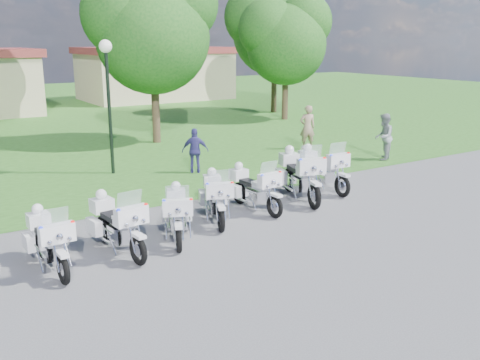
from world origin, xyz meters
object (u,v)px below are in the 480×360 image
motorcycle_2 (177,213)px  bystander_a (307,127)px  motorcycle_6 (322,168)px  motorcycle_1 (117,223)px  bystander_b (384,137)px  motorcycle_0 (48,240)px  motorcycle_3 (216,197)px  motorcycle_4 (253,188)px  motorcycle_5 (299,174)px  bystander_c (195,151)px  lamp_post (107,75)px

motorcycle_2 → bystander_a: bearing=-120.4°
motorcycle_2 → motorcycle_6: bearing=-141.5°
motorcycle_6 → motorcycle_1: bearing=14.8°
motorcycle_2 → bystander_b: size_ratio=1.13×
motorcycle_0 → motorcycle_6: motorcycle_6 is taller
motorcycle_1 → motorcycle_2: (1.51, 0.05, -0.03)m
bystander_a → motorcycle_1: bearing=51.6°
motorcycle_3 → motorcycle_4: (1.34, 0.23, -0.01)m
motorcycle_4 → motorcycle_5: bearing=-178.3°
motorcycle_0 → motorcycle_2: 3.02m
bystander_c → lamp_post: bearing=-1.9°
motorcycle_4 → motorcycle_1: bearing=8.9°
motorcycle_5 → lamp_post: bearing=-43.0°
motorcycle_5 → motorcycle_4: bearing=21.0°
motorcycle_1 → lamp_post: size_ratio=0.50×
motorcycle_6 → bystander_c: (-2.34, 4.07, 0.11)m
bystander_b → motorcycle_5: bearing=-12.7°
motorcycle_3 → bystander_b: bearing=-141.1°
motorcycle_3 → motorcycle_4: size_ratio=0.96×
motorcycle_3 → lamp_post: bearing=-63.2°
lamp_post → bystander_c: bearing=-31.0°
lamp_post → motorcycle_4: bearing=-73.1°
lamp_post → bystander_c: lamp_post is taller
motorcycle_1 → motorcycle_5: size_ratio=0.90×
motorcycle_6 → bystander_b: bystander_b is taller
motorcycle_1 → motorcycle_4: bearing=-173.8°
motorcycle_4 → bystander_a: size_ratio=1.18×
motorcycle_6 → motorcycle_2: bearing=17.3°
motorcycle_4 → motorcycle_5: motorcycle_5 is taller
motorcycle_2 → motorcycle_3: (1.43, 0.65, 0.02)m
motorcycle_2 → motorcycle_4: bearing=-138.1°
motorcycle_1 → lamp_post: (2.41, 7.08, 2.79)m
motorcycle_1 → bystander_c: (4.92, 5.57, 0.14)m
motorcycle_2 → lamp_post: size_ratio=0.45×
motorcycle_1 → motorcycle_2: motorcycle_1 is taller
motorcycle_0 → bystander_b: size_ratio=1.21×
motorcycle_6 → bystander_a: 6.51m
motorcycle_2 → bystander_a: (9.53, 6.75, 0.33)m
motorcycle_6 → motorcycle_3: bearing=13.7°
bystander_a → bystander_b: size_ratio=1.04×
motorcycle_0 → motorcycle_4: size_ratio=0.99×
motorcycle_3 → motorcycle_0: bearing=32.7°
motorcycle_6 → lamp_post: lamp_post is taller
motorcycle_1 → motorcycle_3: bearing=-172.6°
motorcycle_1 → motorcycle_4: (4.28, 0.93, -0.02)m
motorcycle_3 → motorcycle_6: motorcycle_6 is taller
motorcycle_4 → bystander_c: (0.64, 4.65, 0.17)m
motorcycle_1 → motorcycle_3: motorcycle_1 is taller
motorcycle_2 → motorcycle_5: (4.51, 1.03, 0.13)m
motorcycle_3 → bystander_a: size_ratio=1.13×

